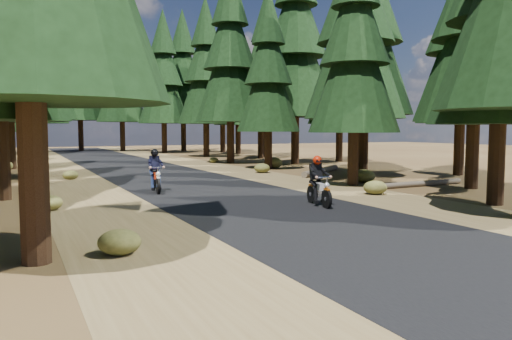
# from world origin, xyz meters

# --- Properties ---
(ground) EXTENTS (120.00, 120.00, 0.00)m
(ground) POSITION_xyz_m (0.00, 0.00, 0.00)
(ground) COLOR #443018
(ground) RESTS_ON ground
(road) EXTENTS (6.00, 100.00, 0.01)m
(road) POSITION_xyz_m (0.00, 5.00, 0.01)
(road) COLOR black
(road) RESTS_ON ground
(shoulder_l) EXTENTS (3.20, 100.00, 0.01)m
(shoulder_l) POSITION_xyz_m (-4.60, 5.00, 0.00)
(shoulder_l) COLOR brown
(shoulder_l) RESTS_ON ground
(shoulder_r) EXTENTS (3.20, 100.00, 0.01)m
(shoulder_r) POSITION_xyz_m (4.60, 5.00, 0.00)
(shoulder_r) COLOR brown
(shoulder_r) RESTS_ON ground
(pine_forest) EXTENTS (34.59, 55.08, 16.32)m
(pine_forest) POSITION_xyz_m (-0.02, 21.05, 7.89)
(pine_forest) COLOR black
(pine_forest) RESTS_ON ground
(log_near) EXTENTS (4.49, 3.73, 0.32)m
(log_near) POSITION_xyz_m (8.04, 9.89, 0.16)
(log_near) COLOR #4C4233
(log_near) RESTS_ON ground
(log_far) EXTENTS (4.47, 0.46, 0.24)m
(log_far) POSITION_xyz_m (8.51, 2.94, 0.12)
(log_far) COLOR #4C4233
(log_far) RESTS_ON ground
(understory_shrubs) EXTENTS (16.12, 29.04, 0.67)m
(understory_shrubs) POSITION_xyz_m (1.20, 8.39, 0.28)
(understory_shrubs) COLOR #474C1E
(understory_shrubs) RESTS_ON ground
(rider_lead) EXTENTS (0.79, 1.81, 1.56)m
(rider_lead) POSITION_xyz_m (1.61, 0.32, 0.53)
(rider_lead) COLOR beige
(rider_lead) RESTS_ON road
(rider_follow) EXTENTS (0.75, 1.88, 1.64)m
(rider_follow) POSITION_xyz_m (-2.10, 5.84, 0.55)
(rider_follow) COLOR #98220A
(rider_follow) RESTS_ON road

